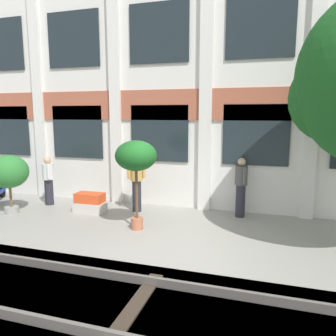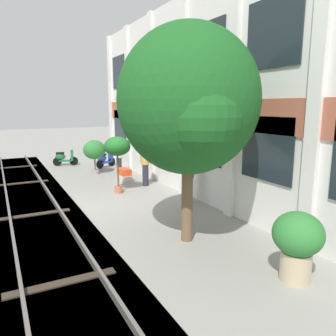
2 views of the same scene
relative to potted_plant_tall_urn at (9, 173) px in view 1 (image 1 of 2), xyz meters
The scene contains 9 objects.
ground_plane 5.50m from the potted_plant_tall_urn, 11.34° to the right, with size 80.00×80.00×0.00m, color gray.
apartment_facade 6.23m from the potted_plant_tall_urn, 23.33° to the left, with size 17.36×0.64×7.26m.
rail_tracks 6.39m from the potted_plant_tall_urn, 32.70° to the right, with size 25.00×2.80×0.43m.
potted_plant_tall_urn is the anchor object (origin of this frame).
potted_plant_low_pan 4.04m from the potted_plant_tall_urn, ahead, with size 1.01×1.01×2.21m.
potted_plant_square_trough 2.44m from the potted_plant_tall_urn, 19.23° to the left, with size 0.94×0.55×0.56m.
resident_by_doorway 1.25m from the potted_plant_tall_urn, 66.12° to the left, with size 0.38×0.42×1.53m.
resident_watching_tracks 6.56m from the potted_plant_tall_urn, 13.90° to the left, with size 0.34×0.48×1.65m.
resident_near_plants 3.63m from the potted_plant_tall_urn, 19.79° to the left, with size 0.46×0.34×1.69m.
Camera 1 is at (1.77, -6.37, 2.82)m, focal length 35.00 mm.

